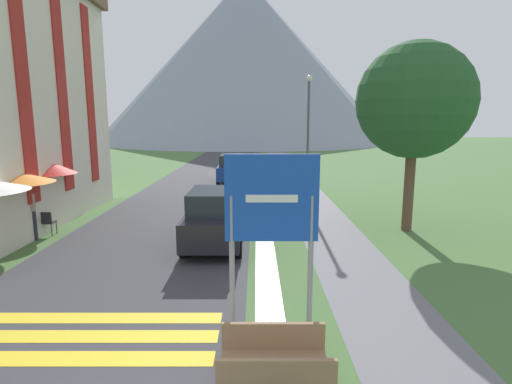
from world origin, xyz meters
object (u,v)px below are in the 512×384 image
at_px(road_sign, 272,217).
at_px(streetlamp, 308,131).
at_px(footbridge, 275,365).
at_px(parked_car_near, 215,218).
at_px(cafe_umbrella_rear_red, 46,167).
at_px(person_seated_near, 7,229).
at_px(cafe_umbrella_middle_orange, 14,177).
at_px(cafe_chair_far_right, 48,221).
at_px(person_standing_terrace, 31,210).
at_px(tree_by_path, 415,101).
at_px(parked_car_far, 233,169).

distance_m(road_sign, streetlamp, 11.89).
height_order(road_sign, footbridge, road_sign).
relative_size(parked_car_near, streetlamp, 0.64).
xyz_separation_m(cafe_umbrella_rear_red, person_seated_near, (0.17, -2.84, -1.57)).
bearing_deg(person_seated_near, cafe_umbrella_rear_red, 93.42).
height_order(cafe_umbrella_middle_orange, cafe_umbrella_rear_red, cafe_umbrella_rear_red).
bearing_deg(person_seated_near, streetlamp, 34.92).
height_order(cafe_chair_far_right, person_seated_near, person_seated_near).
height_order(cafe_umbrella_rear_red, person_standing_terrace, cafe_umbrella_rear_red).
relative_size(person_seated_near, tree_by_path, 0.19).
bearing_deg(road_sign, person_standing_terrace, 143.07).
bearing_deg(cafe_chair_far_right, person_seated_near, -96.56).
relative_size(cafe_chair_far_right, streetlamp, 0.14).
relative_size(cafe_umbrella_middle_orange, person_seated_near, 1.93).
bearing_deg(footbridge, streetlamp, 80.79).
distance_m(cafe_chair_far_right, tree_by_path, 13.39).
bearing_deg(footbridge, person_seated_near, 141.86).
height_order(road_sign, cafe_umbrella_rear_red, road_sign).
height_order(parked_car_near, cafe_umbrella_rear_red, cafe_umbrella_rear_red).
height_order(cafe_chair_far_right, cafe_umbrella_rear_red, cafe_umbrella_rear_red).
bearing_deg(parked_car_far, footbridge, -84.87).
height_order(parked_car_near, parked_car_far, same).
relative_size(parked_car_far, tree_by_path, 0.60).
distance_m(footbridge, tree_by_path, 10.95).
bearing_deg(person_standing_terrace, tree_by_path, 5.51).
bearing_deg(person_seated_near, tree_by_path, 10.46).
height_order(parked_car_far, cafe_umbrella_rear_red, cafe_umbrella_rear_red).
distance_m(road_sign, cafe_chair_far_right, 10.00).
bearing_deg(streetlamp, parked_car_near, -120.29).
bearing_deg(person_standing_terrace, cafe_umbrella_rear_red, 99.16).
xyz_separation_m(cafe_umbrella_middle_orange, streetlamp, (10.11, 6.15, 1.32)).
bearing_deg(parked_car_near, parked_car_far, 90.93).
distance_m(cafe_umbrella_middle_orange, person_standing_terrace, 1.21).
relative_size(person_seated_near, streetlamp, 0.21).
bearing_deg(cafe_umbrella_rear_red, tree_by_path, -1.87).
xyz_separation_m(person_seated_near, tree_by_path, (13.06, 2.41, 3.91)).
xyz_separation_m(cafe_chair_far_right, tree_by_path, (12.73, 0.70, 4.10)).
height_order(parked_car_near, tree_by_path, tree_by_path).
height_order(cafe_chair_far_right, streetlamp, streetlamp).
bearing_deg(person_standing_terrace, parked_car_far, 65.38).
bearing_deg(streetlamp, tree_by_path, -55.89).
bearing_deg(streetlamp, parked_car_far, 118.95).
distance_m(footbridge, cafe_umbrella_rear_red, 12.23).
height_order(road_sign, tree_by_path, tree_by_path).
bearing_deg(cafe_umbrella_rear_red, cafe_umbrella_middle_orange, -89.02).
height_order(person_seated_near, person_standing_terrace, person_standing_terrace).
relative_size(road_sign, person_seated_near, 2.63).
bearing_deg(cafe_chair_far_right, cafe_umbrella_rear_red, 117.89).
distance_m(cafe_umbrella_middle_orange, streetlamp, 11.91).
relative_size(cafe_chair_far_right, person_standing_terrace, 0.48).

